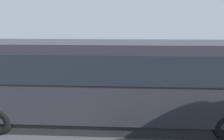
# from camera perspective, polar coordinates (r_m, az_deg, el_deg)

# --- Properties ---
(ground_plane) EXTENTS (80.00, 80.00, 0.00)m
(ground_plane) POSITION_cam_1_polar(r_m,az_deg,el_deg) (13.85, 6.25, -4.92)
(ground_plane) COLOR #38383D
(tour_bus) EXTENTS (11.30, 2.60, 3.25)m
(tour_bus) POSITION_cam_1_polar(r_m,az_deg,el_deg) (8.90, -0.10, -3.37)
(tour_bus) COLOR #26262B
(tour_bus) RESTS_ON ground_plane
(spectator_far_left) EXTENTS (0.58, 0.35, 1.69)m
(spectator_far_left) POSITION_cam_1_polar(r_m,az_deg,el_deg) (12.16, 2.91, -2.36)
(spectator_far_left) COLOR black
(spectator_far_left) RESTS_ON ground_plane
(spectator_left) EXTENTS (0.58, 0.37, 1.77)m
(spectator_left) POSITION_cam_1_polar(r_m,az_deg,el_deg) (12.00, -1.68, -2.27)
(spectator_left) COLOR black
(spectator_left) RESTS_ON ground_plane
(spectator_centre) EXTENTS (0.58, 0.36, 1.73)m
(spectator_centre) POSITION_cam_1_polar(r_m,az_deg,el_deg) (12.17, -6.48, -2.23)
(spectator_centre) COLOR black
(spectator_centre) RESTS_ON ground_plane
(parked_motorcycle_silver) EXTENTS (2.05, 0.58, 0.99)m
(parked_motorcycle_silver) POSITION_cam_1_polar(r_m,az_deg,el_deg) (11.33, 10.34, -6.33)
(parked_motorcycle_silver) COLOR black
(parked_motorcycle_silver) RESTS_ON ground_plane
(stunt_motorcycle) EXTENTS (1.86, 0.70, 1.90)m
(stunt_motorcycle) POSITION_cam_1_polar(r_m,az_deg,el_deg) (16.77, -0.28, 1.83)
(stunt_motorcycle) COLOR black
(stunt_motorcycle) RESTS_ON ground_plane
(traffic_cone) EXTENTS (0.34, 0.34, 0.63)m
(traffic_cone) POSITION_cam_1_polar(r_m,az_deg,el_deg) (15.46, 7.42, -1.99)
(traffic_cone) COLOR orange
(traffic_cone) RESTS_ON ground_plane
(bay_line_b) EXTENTS (0.16, 4.22, 0.01)m
(bay_line_b) POSITION_cam_1_polar(r_m,az_deg,el_deg) (14.95, 16.90, -4.10)
(bay_line_b) COLOR white
(bay_line_b) RESTS_ON ground_plane
(bay_line_c) EXTENTS (0.16, 4.24, 0.01)m
(bay_line_c) POSITION_cam_1_polar(r_m,az_deg,el_deg) (14.55, 6.39, -4.08)
(bay_line_c) COLOR white
(bay_line_c) RESTS_ON ground_plane
(bay_line_d) EXTENTS (0.16, 4.05, 0.01)m
(bay_line_d) POSITION_cam_1_polar(r_m,az_deg,el_deg) (14.66, -4.32, -3.92)
(bay_line_d) COLOR white
(bay_line_d) RESTS_ON ground_plane
(bay_line_e) EXTENTS (0.16, 4.11, 0.01)m
(bay_line_e) POSITION_cam_1_polar(r_m,az_deg,el_deg) (15.26, -14.52, -3.64)
(bay_line_e) COLOR white
(bay_line_e) RESTS_ON ground_plane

